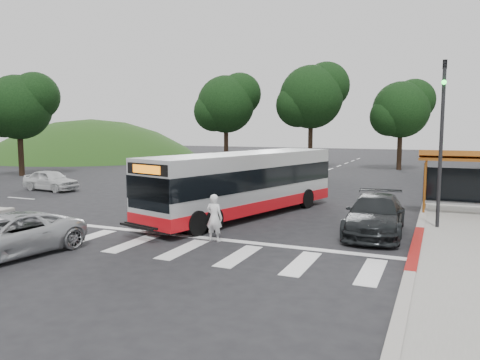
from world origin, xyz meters
The scene contains 18 objects.
ground centered at (0.00, 0.00, 0.00)m, with size 140.00×140.00×0.00m, color black.
sidewalk_east centered at (11.00, 8.00, 0.06)m, with size 4.00×40.00×0.12m, color gray.
curb_east centered at (9.00, 8.00, 0.07)m, with size 0.30×40.00×0.15m, color #9E9991.
curb_east_red centered at (9.00, -2.00, 0.08)m, with size 0.32×6.00×0.15m, color maroon.
hillside_nw centered at (-32.00, 30.00, 0.00)m, with size 44.00×44.00×10.00m, color #254014.
crosswalk_ladder centered at (0.00, -5.00, 0.01)m, with size 18.00×2.60×0.01m, color silver.
bus_shelter centered at (10.80, 5.10, 2.35)m, with size 4.20×1.60×2.86m.
traffic_signal_ne_tall centered at (9.60, 1.49, 3.88)m, with size 0.18×0.37×6.50m.
traffic_signal_ne_short centered at (9.60, 8.49, 2.48)m, with size 0.18×0.37×4.00m.
tree_north_a centered at (-1.92, 26.07, 6.92)m, with size 6.60×6.15×10.17m.
tree_north_b centered at (6.07, 28.06, 5.66)m, with size 5.72×5.33×8.43m.
tree_north_c centered at (-9.92, 24.06, 6.29)m, with size 6.16×5.74×9.30m.
tree_west_a centered at (-21.93, 10.06, 5.66)m, with size 5.72×5.33×8.43m.
transit_bus centered at (1.56, 1.19, 1.42)m, with size 2.38×11.00×2.84m, color silver, non-canonical shape.
pedestrian centered at (2.44, -3.59, 0.84)m, with size 0.61×0.40×1.68m, color white.
dark_sedan centered at (7.46, -0.19, 0.73)m, with size 2.04×5.01×1.45m, color black.
silver_suv_south centered at (-2.56, -7.88, 0.66)m, with size 2.18×4.72×1.31m, color #B6B8BB.
west_car_white centered at (-12.92, 4.13, 0.66)m, with size 1.55×3.85×1.31m, color silver.
Camera 1 is at (9.64, -17.97, 3.99)m, focal length 35.00 mm.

